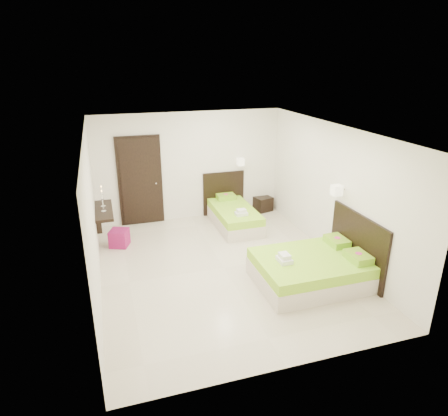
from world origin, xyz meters
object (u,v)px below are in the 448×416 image
object	(u,v)px
ottoman	(119,238)
bed_double	(314,267)
bed_single	(233,214)
nightstand	(263,204)

from	to	relation	value
ottoman	bed_double	bearing A→B (deg)	-38.18
bed_single	bed_double	size ratio (longest dim) A/B	0.93
nightstand	ottoman	xyz separation A→B (m)	(-3.72, -1.05, -0.00)
nightstand	ottoman	distance (m)	3.86
bed_double	ottoman	world-z (taller)	bed_double
bed_double	nightstand	size ratio (longest dim) A/B	4.58
bed_double	nightstand	distance (m)	3.61
bed_single	bed_double	distance (m)	2.94
bed_double	ottoman	xyz separation A→B (m)	(-3.21, 2.52, -0.10)
bed_single	nightstand	bearing A→B (deg)	32.88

